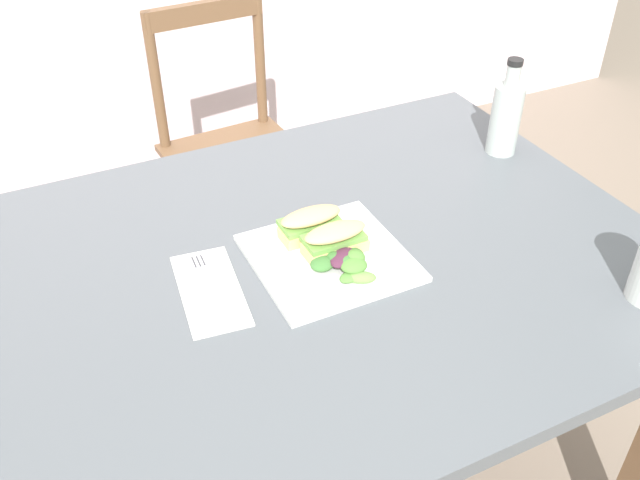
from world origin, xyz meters
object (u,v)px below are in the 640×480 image
(sandwich_half_front, at_px, (335,239))
(sandwich_half_back, at_px, (311,223))
(plate_lunch, at_px, (330,259))
(chair_wooden_far, at_px, (233,151))
(fork_on_napkin, at_px, (207,282))
(bottle_cold_brew, at_px, (505,121))
(dining_table, at_px, (297,312))

(sandwich_half_front, height_order, sandwich_half_back, same)
(sandwich_half_back, bearing_deg, plate_lunch, -87.48)
(plate_lunch, xyz_separation_m, sandwich_half_back, (-0.00, 0.07, 0.03))
(plate_lunch, xyz_separation_m, sandwich_half_front, (0.01, 0.01, 0.03))
(sandwich_half_front, relative_size, sandwich_half_back, 1.00)
(chair_wooden_far, height_order, plate_lunch, chair_wooden_far)
(sandwich_half_back, xyz_separation_m, fork_on_napkin, (-0.21, -0.04, -0.03))
(chair_wooden_far, xyz_separation_m, bottle_cold_brew, (0.38, -0.76, 0.37))
(sandwich_half_back, relative_size, bottle_cold_brew, 0.55)
(sandwich_half_back, distance_m, bottle_cold_brew, 0.54)
(sandwich_half_front, relative_size, bottle_cold_brew, 0.55)
(chair_wooden_far, bearing_deg, dining_table, -102.31)
(dining_table, bearing_deg, plate_lunch, -15.73)
(sandwich_half_front, xyz_separation_m, sandwich_half_back, (-0.02, 0.06, 0.00))
(sandwich_half_front, height_order, bottle_cold_brew, bottle_cold_brew)
(sandwich_half_front, bearing_deg, chair_wooden_far, 82.18)
(chair_wooden_far, bearing_deg, plate_lunch, -98.60)
(dining_table, height_order, sandwich_half_back, sandwich_half_back)
(sandwich_half_front, bearing_deg, dining_table, 174.39)
(bottle_cold_brew, bearing_deg, plate_lunch, -160.15)
(sandwich_half_back, bearing_deg, bottle_cold_brew, 12.49)
(bottle_cold_brew, bearing_deg, sandwich_half_back, -167.51)
(fork_on_napkin, xyz_separation_m, bottle_cold_brew, (0.74, 0.15, 0.07))
(sandwich_half_front, relative_size, fork_on_napkin, 0.63)
(plate_lunch, height_order, sandwich_half_front, sandwich_half_front)
(dining_table, distance_m, fork_on_napkin, 0.20)
(chair_wooden_far, height_order, sandwich_half_back, chair_wooden_far)
(plate_lunch, bearing_deg, sandwich_half_front, 33.43)
(sandwich_half_front, distance_m, fork_on_napkin, 0.24)
(dining_table, xyz_separation_m, sandwich_half_back, (0.06, 0.06, 0.15))
(dining_table, relative_size, bottle_cold_brew, 6.23)
(dining_table, distance_m, plate_lunch, 0.13)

